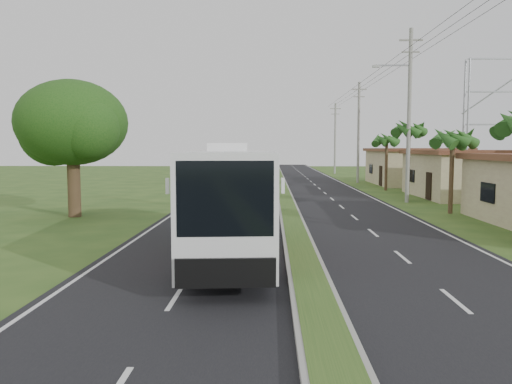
{
  "coord_description": "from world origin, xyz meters",
  "views": [
    {
      "loc": [
        -1.09,
        -17.23,
        3.79
      ],
      "look_at": [
        -1.77,
        5.49,
        1.8
      ],
      "focal_mm": 35.0,
      "sensor_mm": 36.0,
      "label": 1
    }
  ],
  "objects": [
    {
      "name": "palm_verge_c",
      "position": [
        8.8,
        19.0,
        5.12
      ],
      "size": [
        2.4,
        2.4,
        5.85
      ],
      "color": "#473321",
      "rests_on": "ground"
    },
    {
      "name": "ground",
      "position": [
        0.0,
        0.0,
        0.0
      ],
      "size": [
        180.0,
        180.0,
        0.0
      ],
      "primitive_type": "plane",
      "color": "#2D4E1C",
      "rests_on": "ground"
    },
    {
      "name": "palm_verge_d",
      "position": [
        9.3,
        28.0,
        4.55
      ],
      "size": [
        2.4,
        2.4,
        5.25
      ],
      "color": "#473321",
      "rests_on": "ground"
    },
    {
      "name": "palm_verge_b",
      "position": [
        9.4,
        12.0,
        4.36
      ],
      "size": [
        2.4,
        2.4,
        5.05
      ],
      "color": "#473321",
      "rests_on": "ground"
    },
    {
      "name": "motorcyclist",
      "position": [
        -2.0,
        12.71,
        0.84
      ],
      "size": [
        1.95,
        1.01,
        2.35
      ],
      "rotation": [
        0.0,
        0.0,
        -0.27
      ],
      "color": "black",
      "rests_on": "ground"
    },
    {
      "name": "shop_mid",
      "position": [
        14.0,
        22.0,
        1.86
      ],
      "size": [
        7.6,
        10.6,
        3.67
      ],
      "color": "tan",
      "rests_on": "ground"
    },
    {
      "name": "coach_bus_main",
      "position": [
        -2.66,
        0.67,
        2.19
      ],
      "size": [
        3.54,
        12.49,
        3.99
      ],
      "rotation": [
        0.0,
        0.0,
        0.08
      ],
      "color": "white",
      "rests_on": "ground"
    },
    {
      "name": "road_asphalt",
      "position": [
        0.0,
        20.0,
        0.01
      ],
      "size": [
        14.0,
        160.0,
        0.02
      ],
      "primitive_type": "cube",
      "color": "black",
      "rests_on": "ground"
    },
    {
      "name": "lane_edge_left",
      "position": [
        -6.7,
        20.0,
        0.0
      ],
      "size": [
        0.12,
        160.0,
        0.01
      ],
      "primitive_type": "cube",
      "color": "silver",
      "rests_on": "ground"
    },
    {
      "name": "coach_bus_far",
      "position": [
        -1.98,
        56.31,
        1.92
      ],
      "size": [
        3.05,
        11.72,
        3.38
      ],
      "rotation": [
        0.0,
        0.0,
        -0.05
      ],
      "color": "silver",
      "rests_on": "ground"
    },
    {
      "name": "shade_tree",
      "position": [
        -12.11,
        10.02,
        5.03
      ],
      "size": [
        6.3,
        6.0,
        7.54
      ],
      "color": "#473321",
      "rests_on": "ground"
    },
    {
      "name": "utility_pole_b",
      "position": [
        8.47,
        18.0,
        6.26
      ],
      "size": [
        3.2,
        0.28,
        12.0
      ],
      "color": "gray",
      "rests_on": "ground"
    },
    {
      "name": "median_strip",
      "position": [
        0.0,
        20.0,
        0.1
      ],
      "size": [
        1.2,
        160.0,
        0.18
      ],
      "color": "gray",
      "rests_on": "ground"
    },
    {
      "name": "utility_pole_d",
      "position": [
        8.5,
        58.0,
        5.42
      ],
      "size": [
        1.6,
        0.28,
        10.5
      ],
      "color": "gray",
      "rests_on": "ground"
    },
    {
      "name": "lane_edge_right",
      "position": [
        6.7,
        20.0,
        0.0
      ],
      "size": [
        0.12,
        160.0,
        0.01
      ],
      "primitive_type": "cube",
      "color": "silver",
      "rests_on": "ground"
    },
    {
      "name": "utility_pole_c",
      "position": [
        8.5,
        38.0,
        5.67
      ],
      "size": [
        1.6,
        0.28,
        11.0
      ],
      "color": "gray",
      "rests_on": "ground"
    },
    {
      "name": "shop_far",
      "position": [
        14.0,
        36.0,
        1.93
      ],
      "size": [
        8.6,
        11.6,
        3.82
      ],
      "color": "tan",
      "rests_on": "ground"
    }
  ]
}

